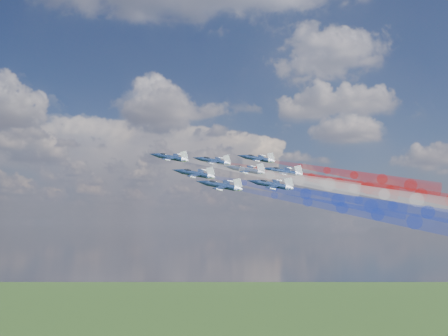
# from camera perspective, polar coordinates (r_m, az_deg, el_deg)

# --- Properties ---
(jet_lead) EXTENTS (15.95, 13.37, 9.31)m
(jet_lead) POSITION_cam_1_polar(r_m,az_deg,el_deg) (156.29, -6.29, 1.23)
(jet_lead) COLOR black
(trail_lead) EXTENTS (53.05, 13.21, 15.86)m
(trail_lead) POSITION_cam_1_polar(r_m,az_deg,el_deg) (148.16, 5.43, -0.80)
(trail_lead) COLOR white
(jet_inner_left) EXTENTS (15.95, 13.37, 9.31)m
(jet_inner_left) POSITION_cam_1_polar(r_m,az_deg,el_deg) (143.05, -3.39, -0.68)
(jet_inner_left) COLOR black
(trail_inner_left) EXTENTS (53.05, 13.21, 15.86)m
(trail_inner_left) POSITION_cam_1_polar(r_m,az_deg,el_deg) (137.04, 9.54, -2.99)
(trail_inner_left) COLOR #1731C9
(jet_inner_right) EXTENTS (15.95, 13.37, 9.31)m
(jet_inner_right) POSITION_cam_1_polar(r_m,az_deg,el_deg) (162.02, -1.27, 0.82)
(jet_inner_right) COLOR black
(trail_inner_right) EXTENTS (53.05, 13.21, 15.86)m
(trail_inner_right) POSITION_cam_1_polar(r_m,az_deg,el_deg) (156.61, 10.14, -1.14)
(trail_inner_right) COLOR red
(jet_outer_left) EXTENTS (15.95, 13.37, 9.31)m
(jet_outer_left) POSITION_cam_1_polar(r_m,az_deg,el_deg) (132.82, -0.37, -2.07)
(jet_outer_left) COLOR black
(trail_outer_left) EXTENTS (53.05, 13.21, 15.86)m
(trail_outer_left) POSITION_cam_1_polar(r_m,az_deg,el_deg) (128.93, 13.64, -4.55)
(trail_outer_left) COLOR #1731C9
(jet_center_third) EXTENTS (15.95, 13.37, 9.31)m
(jet_center_third) POSITION_cam_1_polar(r_m,az_deg,el_deg) (150.67, 2.56, -0.22)
(jet_center_third) COLOR black
(trail_center_third) EXTENTS (53.05, 13.21, 15.86)m
(trail_center_third) POSITION_cam_1_polar(r_m,az_deg,el_deg) (147.75, 14.87, -2.33)
(trail_center_third) COLOR white
(jet_outer_right) EXTENTS (15.95, 13.37, 9.31)m
(jet_outer_right) POSITION_cam_1_polar(r_m,az_deg,el_deg) (167.54, 3.92, 1.09)
(jet_outer_right) COLOR black
(trail_outer_right) EXTENTS (53.05, 13.21, 15.86)m
(trail_outer_right) POSITION_cam_1_polar(r_m,az_deg,el_deg) (164.89, 14.97, -0.78)
(trail_outer_right) COLOR red
(jet_rear_left) EXTENTS (15.95, 13.37, 9.31)m
(jet_rear_left) POSITION_cam_1_polar(r_m,az_deg,el_deg) (137.41, 5.63, -1.97)
(jet_rear_left) COLOR black
(trail_rear_left) EXTENTS (53.05, 13.21, 15.86)m
(trail_rear_left) POSITION_cam_1_polar(r_m,az_deg,el_deg) (136.72, 19.11, -4.26)
(trail_rear_left) COLOR #1731C9
(jet_rear_right) EXTENTS (15.95, 13.37, 9.31)m
(jet_rear_right) POSITION_cam_1_polar(r_m,az_deg,el_deg) (155.65, 6.96, -0.42)
(jet_rear_right) COLOR black
(trail_rear_right) EXTENTS (53.05, 13.21, 15.86)m
(trail_rear_right) POSITION_cam_1_polar(r_m,az_deg,el_deg) (155.10, 18.83, -2.43)
(trail_rear_right) COLOR red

